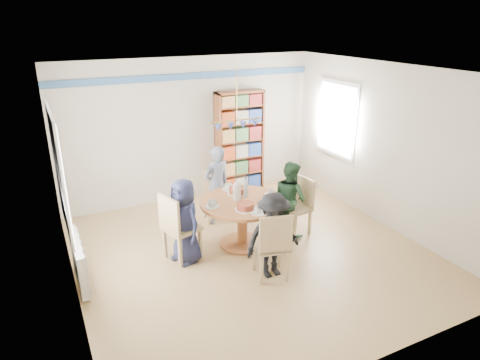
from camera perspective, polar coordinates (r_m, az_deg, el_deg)
ground at (r=6.60m, az=1.56°, el=-9.68°), size 5.00×5.00×0.00m
room_shell at (r=6.58m, az=-3.86°, el=5.82°), size 5.00×5.00×5.00m
radiator at (r=6.11m, az=-20.68°, el=-10.07°), size 0.12×1.00×0.60m
dining_table at (r=6.56m, az=0.31°, el=-4.33°), size 1.30×1.30×0.75m
chair_left at (r=6.22m, az=-8.45°, el=-5.95°), size 0.58×0.58×1.04m
chair_right at (r=7.04m, az=7.95°, el=-3.09°), size 0.47×0.47×0.94m
chair_far at (r=7.47m, az=-3.44°, el=-1.75°), size 0.44×0.44×0.87m
chair_near at (r=5.73m, az=4.42°, el=-8.45°), size 0.53×0.53×1.00m
person_left at (r=6.17m, az=-7.42°, el=-5.46°), size 0.58×0.72×1.27m
person_right at (r=6.95m, az=6.69°, el=-2.42°), size 0.55×0.67×1.24m
person_far at (r=7.27m, az=-3.10°, el=-0.68°), size 0.56×0.44×1.37m
person_near at (r=5.80m, az=4.40°, el=-7.39°), size 0.79×0.46×1.22m
bookshelf at (r=8.52m, az=-0.06°, el=4.91°), size 0.97×0.29×2.04m
tableware at (r=6.47m, az=0.00°, el=-2.19°), size 1.19×1.19×0.31m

